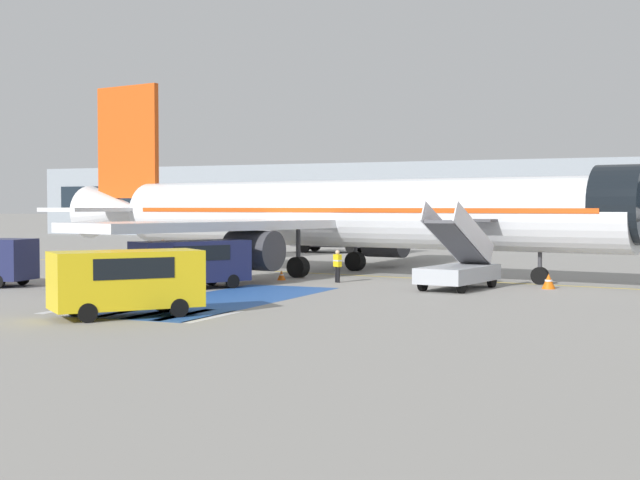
{
  "coord_description": "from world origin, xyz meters",
  "views": [
    {
      "loc": [
        19.64,
        -44.03,
        3.77
      ],
      "look_at": [
        1.24,
        -2.14,
        2.02
      ],
      "focal_mm": 50.0,
      "sensor_mm": 36.0,
      "label": 1
    }
  ],
  "objects_px": {
    "airliner": "(341,213)",
    "terminal_building": "(507,201)",
    "boarding_stairs_forward": "(459,267)",
    "ground_crew_2": "(197,255)",
    "traffic_cone_2": "(549,281)",
    "service_van_3": "(191,260)",
    "ground_crew_0": "(163,253)",
    "service_van_0": "(126,277)",
    "traffic_cone_0": "(281,275)",
    "ground_crew_1": "(337,264)",
    "fuel_tanker": "(347,232)"
  },
  "relations": [
    {
      "from": "fuel_tanker",
      "to": "service_van_3",
      "type": "relative_size",
      "value": 1.61
    },
    {
      "from": "ground_crew_2",
      "to": "terminal_building",
      "type": "relative_size",
      "value": 0.01
    },
    {
      "from": "ground_crew_1",
      "to": "ground_crew_0",
      "type": "bearing_deg",
      "value": -164.99
    },
    {
      "from": "traffic_cone_0",
      "to": "airliner",
      "type": "bearing_deg",
      "value": 73.24
    },
    {
      "from": "boarding_stairs_forward",
      "to": "ground_crew_0",
      "type": "bearing_deg",
      "value": 176.49
    },
    {
      "from": "airliner",
      "to": "ground_crew_0",
      "type": "xyz_separation_m",
      "value": [
        -10.59,
        -1.47,
        -2.32
      ]
    },
    {
      "from": "airliner",
      "to": "ground_crew_1",
      "type": "relative_size",
      "value": 24.71
    },
    {
      "from": "service_van_0",
      "to": "ground_crew_2",
      "type": "height_order",
      "value": "service_van_0"
    },
    {
      "from": "airliner",
      "to": "service_van_0",
      "type": "distance_m",
      "value": 20.28
    },
    {
      "from": "service_van_3",
      "to": "traffic_cone_2",
      "type": "distance_m",
      "value": 16.31
    },
    {
      "from": "airliner",
      "to": "traffic_cone_2",
      "type": "xyz_separation_m",
      "value": [
        11.85,
        -3.98,
        -3.03
      ]
    },
    {
      "from": "fuel_tanker",
      "to": "service_van_3",
      "type": "distance_m",
      "value": 32.33
    },
    {
      "from": "ground_crew_1",
      "to": "terminal_building",
      "type": "xyz_separation_m",
      "value": [
        -4.65,
        61.75,
        3.48
      ]
    },
    {
      "from": "boarding_stairs_forward",
      "to": "service_van_3",
      "type": "xyz_separation_m",
      "value": [
        -11.2,
        -4.73,
        0.32
      ]
    },
    {
      "from": "service_van_0",
      "to": "service_van_3",
      "type": "distance_m",
      "value": 10.25
    },
    {
      "from": "traffic_cone_0",
      "to": "traffic_cone_2",
      "type": "height_order",
      "value": "traffic_cone_2"
    },
    {
      "from": "service_van_3",
      "to": "ground_crew_0",
      "type": "bearing_deg",
      "value": -21.41
    },
    {
      "from": "traffic_cone_2",
      "to": "airliner",
      "type": "bearing_deg",
      "value": 161.41
    },
    {
      "from": "boarding_stairs_forward",
      "to": "ground_crew_2",
      "type": "height_order",
      "value": "boarding_stairs_forward"
    },
    {
      "from": "airliner",
      "to": "ground_crew_1",
      "type": "height_order",
      "value": "airliner"
    },
    {
      "from": "ground_crew_0",
      "to": "terminal_building",
      "type": "xyz_separation_m",
      "value": [
        7.7,
        58.46,
        3.35
      ]
    },
    {
      "from": "airliner",
      "to": "service_van_0",
      "type": "relative_size",
      "value": 7.67
    },
    {
      "from": "ground_crew_0",
      "to": "traffic_cone_2",
      "type": "distance_m",
      "value": 22.59
    },
    {
      "from": "ground_crew_0",
      "to": "terminal_building",
      "type": "bearing_deg",
      "value": 54.52
    },
    {
      "from": "ground_crew_1",
      "to": "ground_crew_2",
      "type": "bearing_deg",
      "value": -160.88
    },
    {
      "from": "traffic_cone_0",
      "to": "terminal_building",
      "type": "relative_size",
      "value": 0.0
    },
    {
      "from": "ground_crew_0",
      "to": "ground_crew_1",
      "type": "height_order",
      "value": "ground_crew_0"
    },
    {
      "from": "boarding_stairs_forward",
      "to": "traffic_cone_2",
      "type": "relative_size",
      "value": 7.92
    },
    {
      "from": "airliner",
      "to": "ground_crew_0",
      "type": "relative_size",
      "value": 21.83
    },
    {
      "from": "airliner",
      "to": "ground_crew_2",
      "type": "distance_m",
      "value": 8.29
    },
    {
      "from": "boarding_stairs_forward",
      "to": "ground_crew_2",
      "type": "xyz_separation_m",
      "value": [
        -15.5,
        2.78,
        0.08
      ]
    },
    {
      "from": "airliner",
      "to": "traffic_cone_0",
      "type": "relative_size",
      "value": 79.12
    },
    {
      "from": "boarding_stairs_forward",
      "to": "fuel_tanker",
      "type": "height_order",
      "value": "boarding_stairs_forward"
    },
    {
      "from": "fuel_tanker",
      "to": "service_van_0",
      "type": "bearing_deg",
      "value": -170.84
    },
    {
      "from": "ground_crew_2",
      "to": "traffic_cone_2",
      "type": "distance_m",
      "value": 19.25
    },
    {
      "from": "boarding_stairs_forward",
      "to": "traffic_cone_2",
      "type": "xyz_separation_m",
      "value": [
        3.71,
        1.81,
        -0.64
      ]
    },
    {
      "from": "airliner",
      "to": "terminal_building",
      "type": "xyz_separation_m",
      "value": [
        -2.89,
        56.99,
        1.02
      ]
    },
    {
      "from": "ground_crew_0",
      "to": "service_van_0",
      "type": "bearing_deg",
      "value": -87.52
    },
    {
      "from": "service_van_3",
      "to": "ground_crew_2",
      "type": "distance_m",
      "value": 8.66
    },
    {
      "from": "boarding_stairs_forward",
      "to": "ground_crew_2",
      "type": "relative_size",
      "value": 2.98
    },
    {
      "from": "traffic_cone_2",
      "to": "fuel_tanker",
      "type": "bearing_deg",
      "value": 128.43
    },
    {
      "from": "airliner",
      "to": "terminal_building",
      "type": "distance_m",
      "value": 57.07
    },
    {
      "from": "boarding_stairs_forward",
      "to": "traffic_cone_0",
      "type": "bearing_deg",
      "value": -177.61
    },
    {
      "from": "service_van_3",
      "to": "airliner",
      "type": "bearing_deg",
      "value": -77.38
    },
    {
      "from": "service_van_3",
      "to": "fuel_tanker",
      "type": "bearing_deg",
      "value": -51.86
    },
    {
      "from": "airliner",
      "to": "traffic_cone_2",
      "type": "distance_m",
      "value": 12.86
    },
    {
      "from": "service_van_3",
      "to": "ground_crew_0",
      "type": "xyz_separation_m",
      "value": [
        -7.53,
        9.06,
        -0.26
      ]
    },
    {
      "from": "ground_crew_0",
      "to": "traffic_cone_0",
      "type": "xyz_separation_m",
      "value": [
        9.2,
        -3.14,
        -0.8
      ]
    },
    {
      "from": "airliner",
      "to": "ground_crew_1",
      "type": "bearing_deg",
      "value": 29.81
    },
    {
      "from": "service_van_0",
      "to": "traffic_cone_2",
      "type": "relative_size",
      "value": 7.47
    }
  ]
}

